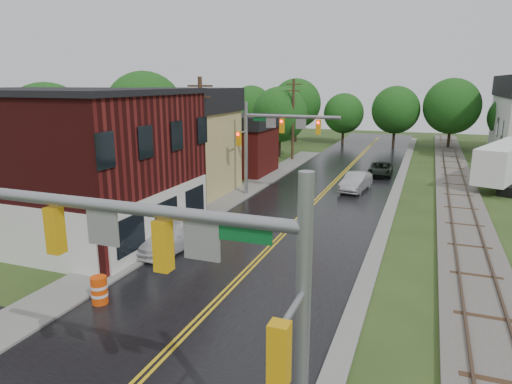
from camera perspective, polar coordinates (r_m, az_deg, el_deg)
The scene contains 20 objects.
main_road at distance 37.13m, azimuth 8.56°, elevation -0.04°, with size 10.00×90.00×0.02m, color black.
curb_right at distance 41.30m, azimuth 17.40°, elevation 0.87°, with size 0.80×70.00×0.12m, color gray.
sidewalk_left at distance 34.37m, azimuth -3.41°, elevation -1.01°, with size 2.40×50.00×0.12m, color gray.
brick_building at distance 28.83m, azimuth -23.47°, elevation 3.48°, with size 14.30×10.30×8.30m.
yellow_house at distance 36.77m, azimuth -9.71°, elevation 4.87°, with size 8.00×7.00×6.40m, color tan.
darkred_building at distance 44.42m, azimuth -2.67°, elevation 5.23°, with size 7.00×6.00×4.40m, color #3F0F0C.
railroad at distance 41.30m, azimuth 23.77°, elevation 0.48°, with size 3.20×80.00×0.30m.
traffic_signal_near at distance 9.12m, azimuth -7.30°, elevation -10.39°, with size 7.34×0.30×7.20m.
traffic_signal_far at distance 34.32m, azimuth 2.05°, elevation 7.43°, with size 7.34×0.43×7.20m.
utility_pole_b at distance 31.07m, azimuth -6.82°, elevation 6.23°, with size 1.80×0.28×9.00m.
utility_pole_c at distance 51.50m, azimuth 4.65°, elevation 9.18°, with size 1.80×0.28×9.00m.
tree_left_a at distance 38.72m, azimuth -24.45°, elevation 7.15°, with size 6.80×6.80×8.67m.
tree_left_b at distance 45.11m, azimuth -13.64°, elevation 9.49°, with size 7.60×7.60×9.69m.
tree_left_c at distance 50.16m, azimuth -4.54°, elevation 8.82°, with size 6.00×6.00×7.65m.
tree_left_e at distance 53.89m, azimuth 3.10°, elevation 9.50°, with size 6.40×6.40×8.16m.
suv_dark at distance 44.66m, azimuth 15.31°, elevation 2.76°, with size 2.09×4.52×1.26m, color black.
sedan_silver at distance 37.90m, azimuth 12.38°, elevation 1.24°, with size 1.59×4.55×1.50m, color #A4A4A9.
pickup_white at distance 24.68m, azimuth -10.37°, elevation -5.34°, with size 2.07×5.09×1.48m, color silver.
semi_trailer at distance 44.10m, azimuth 28.82°, elevation 3.45°, with size 6.15×11.43×3.62m.
construction_barrel at distance 19.61m, azimuth -19.00°, elevation -11.55°, with size 0.64×0.64×1.15m, color #E8460A.
Camera 1 is at (7.46, -5.32, 8.66)m, focal length 32.00 mm.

